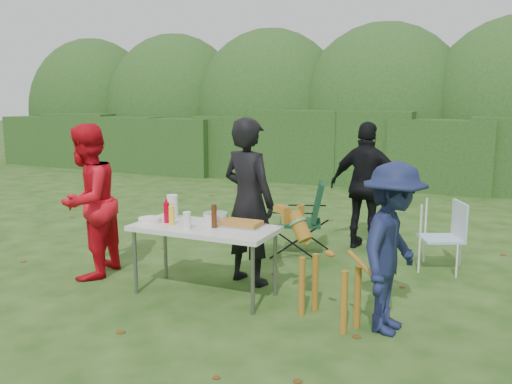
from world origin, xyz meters
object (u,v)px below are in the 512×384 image
at_px(person_red_jacket, 88,201).
at_px(mustard_bottle, 172,216).
at_px(lawn_chair, 441,236).
at_px(child, 392,248).
at_px(folding_table, 204,231).
at_px(ketchup_bottle, 167,213).
at_px(beer_bottle, 214,216).
at_px(camping_chair, 300,218).
at_px(dog, 329,270).
at_px(person_black_puffy, 367,186).
at_px(paper_towel_roll, 172,207).
at_px(person_cook, 248,201).

bearing_deg(person_red_jacket, mustard_bottle, 75.01).
bearing_deg(lawn_chair, child, 59.06).
bearing_deg(mustard_bottle, folding_table, 17.77).
relative_size(ketchup_bottle, beer_bottle, 0.92).
bearing_deg(camping_chair, beer_bottle, 62.49).
bearing_deg(dog, person_black_puffy, -58.65).
bearing_deg(person_red_jacket, paper_towel_roll, 90.39).
distance_m(person_cook, camping_chair, 1.35).
distance_m(person_red_jacket, person_black_puffy, 3.62).
height_order(folding_table, ketchup_bottle, ketchup_bottle).
bearing_deg(paper_towel_roll, person_red_jacket, -168.73).
distance_m(person_black_puffy, mustard_bottle, 2.95).
bearing_deg(dog, person_red_jacket, 22.94).
bearing_deg(folding_table, dog, -5.64).
relative_size(folding_table, child, 0.99).
height_order(person_cook, beer_bottle, person_cook).
xyz_separation_m(person_cook, beer_bottle, (-0.12, -0.57, -0.06)).
distance_m(person_red_jacket, dog, 2.93).
xyz_separation_m(ketchup_bottle, beer_bottle, (0.56, 0.01, 0.01)).
bearing_deg(child, beer_bottle, 94.08).
relative_size(camping_chair, ketchup_bottle, 4.45).
xyz_separation_m(person_cook, dog, (1.14, -0.68, -0.43)).
bearing_deg(person_red_jacket, person_cook, 96.95).
bearing_deg(paper_towel_roll, camping_chair, 61.00).
bearing_deg(person_black_puffy, mustard_bottle, 65.17).
height_order(person_cook, camping_chair, person_cook).
bearing_deg(ketchup_bottle, child, -1.66).
height_order(person_black_puffy, beer_bottle, person_black_puffy).
bearing_deg(camping_chair, folding_table, 58.47).
height_order(folding_table, person_cook, person_cook).
bearing_deg(dog, folding_table, 19.62).
relative_size(person_cook, mustard_bottle, 9.23).
xyz_separation_m(lawn_chair, mustard_bottle, (-2.48, -2.01, 0.42)).
height_order(child, ketchup_bottle, child).
relative_size(folding_table, paper_towel_roll, 5.77).
distance_m(person_black_puffy, dog, 2.65).
bearing_deg(mustard_bottle, paper_towel_roll, 122.00).
relative_size(person_black_puffy, camping_chair, 1.77).
height_order(person_cook, person_red_jacket, person_cook).
bearing_deg(person_black_puffy, camping_chair, 47.30).
distance_m(person_black_puffy, camping_chair, 1.04).
distance_m(person_black_puffy, lawn_chair, 1.27).
xyz_separation_m(dog, mustard_bottle, (-1.71, 0.03, 0.35)).
xyz_separation_m(camping_chair, ketchup_bottle, (-0.83, -1.85, 0.36)).
height_order(folding_table, person_black_puffy, person_black_puffy).
bearing_deg(folding_table, lawn_chair, 41.54).
distance_m(camping_chair, paper_towel_roll, 1.90).
xyz_separation_m(person_cook, person_red_jacket, (-1.76, -0.57, -0.04)).
relative_size(person_red_jacket, child, 1.17).
bearing_deg(beer_bottle, person_cook, 78.32).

